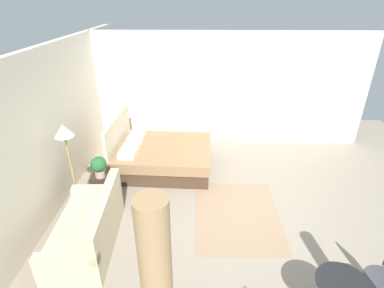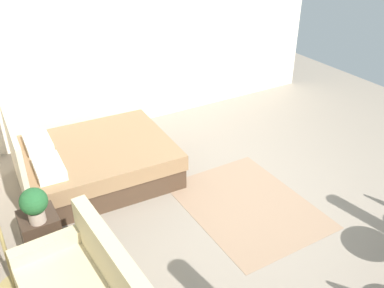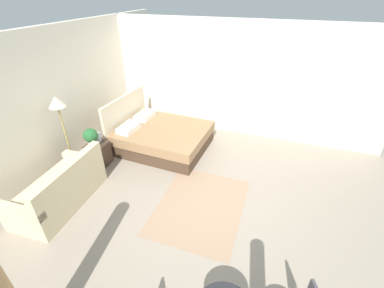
{
  "view_description": "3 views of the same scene",
  "coord_description": "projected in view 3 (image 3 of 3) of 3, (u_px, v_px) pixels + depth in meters",
  "views": [
    {
      "loc": [
        -4.05,
        0.76,
        3.39
      ],
      "look_at": [
        0.69,
        0.87,
        0.99
      ],
      "focal_mm": 27.52,
      "sensor_mm": 36.0,
      "label": 1
    },
    {
      "loc": [
        -3.39,
        2.86,
        3.35
      ],
      "look_at": [
        0.21,
        0.74,
        0.96
      ],
      "focal_mm": 39.81,
      "sensor_mm": 36.0,
      "label": 2
    },
    {
      "loc": [
        -3.23,
        -0.9,
        3.29
      ],
      "look_at": [
        0.74,
        0.51,
        0.73
      ],
      "focal_mm": 24.48,
      "sensor_mm": 36.0,
      "label": 3
    }
  ],
  "objects": [
    {
      "name": "wall_back",
      "position": [
        38.0,
        109.0,
        4.8
      ],
      "size": [
        8.77,
        0.12,
        2.7
      ],
      "primitive_type": "cube",
      "color": "silver",
      "rests_on": "ground"
    },
    {
      "name": "nightstand",
      "position": [
        99.0,
        154.0,
        5.51
      ],
      "size": [
        0.4,
        0.38,
        0.5
      ],
      "color": "#38281E",
      "rests_on": "ground"
    },
    {
      "name": "wall_right",
      "position": [
        243.0,
        81.0,
        6.19
      ],
      "size": [
        0.12,
        6.52,
        2.7
      ],
      "primitive_type": "cube",
      "color": "silver",
      "rests_on": "ground"
    },
    {
      "name": "area_rug",
      "position": [
        200.0,
        206.0,
        4.56
      ],
      "size": [
        1.87,
        1.43,
        0.01
      ],
      "primitive_type": "cube",
      "color": "#93755B",
      "rests_on": "ground"
    },
    {
      "name": "bed",
      "position": [
        161.0,
        136.0,
        6.08
      ],
      "size": [
        1.7,
        2.06,
        1.15
      ],
      "color": "#473323",
      "rests_on": "ground"
    },
    {
      "name": "couch",
      "position": [
        61.0,
        190.0,
        4.49
      ],
      "size": [
        1.64,
        0.9,
        0.85
      ],
      "color": "beige",
      "rests_on": "ground"
    },
    {
      "name": "vase",
      "position": [
        98.0,
        137.0,
        5.43
      ],
      "size": [
        0.11,
        0.11,
        0.19
      ],
      "color": "silver",
      "rests_on": "nightstand"
    },
    {
      "name": "potted_plant",
      "position": [
        91.0,
        137.0,
        5.18
      ],
      "size": [
        0.28,
        0.28,
        0.4
      ],
      "color": "tan",
      "rests_on": "nightstand"
    },
    {
      "name": "floor_lamp",
      "position": [
        59.0,
        112.0,
        4.79
      ],
      "size": [
        0.31,
        0.31,
        1.6
      ],
      "color": "#99844C",
      "rests_on": "ground"
    },
    {
      "name": "ground_plane",
      "position": [
        205.0,
        206.0,
        4.58
      ],
      "size": [
        8.77,
        9.52,
        0.02
      ],
      "primitive_type": "cube",
      "color": "gray"
    }
  ]
}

